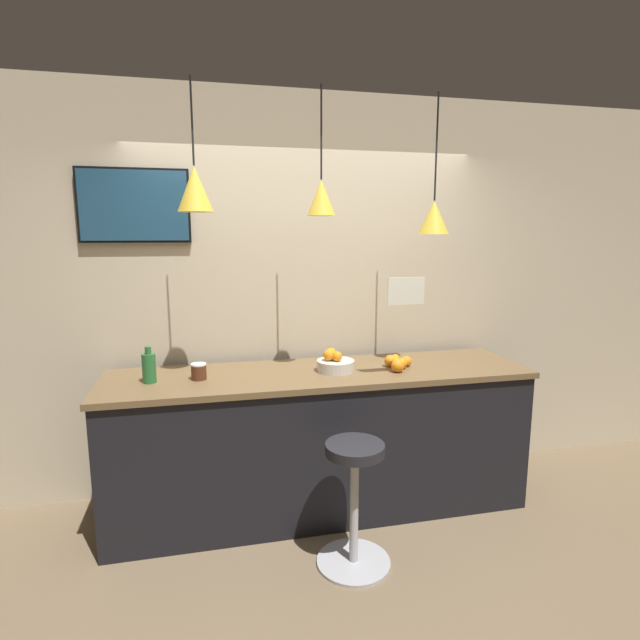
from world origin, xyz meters
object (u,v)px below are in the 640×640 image
Objects in this scene: bar_stool at (354,490)px; fruit_bowl at (335,363)px; juice_bottle at (149,367)px; spread_jar at (199,372)px; mounted_tv at (134,206)px.

bar_stool is 0.86m from fruit_bowl.
fruit_bowl is 1.19m from juice_bottle.
fruit_bowl is 0.89m from spread_jar.
bar_stool is 1.45m from juice_bottle.
spread_jar is at bearing -179.89° from fruit_bowl.
mounted_tv is (-1.23, 1.07, 1.63)m from bar_stool.
fruit_bowl reaches higher than spread_jar.
mounted_tv is at bearing 100.48° from juice_bottle.
mounted_tv is (-0.38, 0.44, 1.05)m from spread_jar.
mounted_tv is at bearing 138.81° from bar_stool.
spread_jar is at bearing -49.36° from mounted_tv.
juice_bottle is at bearing 151.16° from bar_stool.
bar_stool is 2.93× the size of fruit_bowl.
fruit_bowl is at bearing 0.08° from juice_bottle.
mounted_tv is (-1.27, 0.44, 1.05)m from fruit_bowl.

